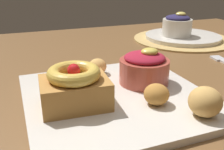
# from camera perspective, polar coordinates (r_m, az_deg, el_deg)

# --- Properties ---
(dining_table) EXTENTS (1.51, 0.93, 0.73)m
(dining_table) POSITION_cam_1_polar(r_m,az_deg,el_deg) (0.66, -2.26, -5.37)
(dining_table) COLOR brown
(dining_table) RESTS_ON ground_plane
(woven_placemat) EXTENTS (0.32, 0.32, 0.00)m
(woven_placemat) POSITION_cam_1_polar(r_m,az_deg,el_deg) (0.91, 14.98, 7.51)
(woven_placemat) COLOR tan
(woven_placemat) RESTS_ON dining_table
(front_plate) EXTENTS (0.30, 0.30, 0.01)m
(front_plate) POSITION_cam_1_polar(r_m,az_deg,el_deg) (0.46, 0.91, -4.82)
(front_plate) COLOR silver
(front_plate) RESTS_ON dining_table
(cake_slice) EXTENTS (0.11, 0.09, 0.07)m
(cake_slice) POSITION_cam_1_polar(r_m,az_deg,el_deg) (0.41, -8.09, -2.63)
(cake_slice) COLOR #B77F3D
(cake_slice) RESTS_ON front_plate
(berry_ramekin) EXTENTS (0.09, 0.09, 0.07)m
(berry_ramekin) POSITION_cam_1_polar(r_m,az_deg,el_deg) (0.49, 7.01, 1.54)
(berry_ramekin) COLOR #B24C3D
(berry_ramekin) RESTS_ON front_plate
(fritter_front) EXTENTS (0.04, 0.04, 0.03)m
(fritter_front) POSITION_cam_1_polar(r_m,az_deg,el_deg) (0.54, -3.13, 1.89)
(fritter_front) COLOR tan
(fritter_front) RESTS_ON front_plate
(fritter_middle) EXTENTS (0.04, 0.04, 0.03)m
(fritter_middle) POSITION_cam_1_polar(r_m,az_deg,el_deg) (0.42, 9.60, -4.13)
(fritter_middle) COLOR #BC7F38
(fritter_middle) RESTS_ON front_plate
(fritter_back) EXTENTS (0.05, 0.05, 0.04)m
(fritter_back) POSITION_cam_1_polar(r_m,az_deg,el_deg) (0.40, 19.50, -5.47)
(fritter_back) COLOR tan
(fritter_back) RESTS_ON front_plate
(fritter_extra) EXTENTS (0.05, 0.04, 0.04)m
(fritter_extra) POSITION_cam_1_polar(r_m,az_deg,el_deg) (0.59, 6.80, 3.60)
(fritter_extra) COLOR tan
(fritter_extra) RESTS_ON front_plate
(back_plate) EXTENTS (0.24, 0.24, 0.01)m
(back_plate) POSITION_cam_1_polar(r_m,az_deg,el_deg) (0.91, 15.03, 8.04)
(back_plate) COLOR silver
(back_plate) RESTS_ON woven_placemat
(back_ramekin) EXTENTS (0.09, 0.09, 0.08)m
(back_ramekin) POSITION_cam_1_polar(r_m,az_deg,el_deg) (0.88, 13.92, 10.39)
(back_ramekin) COLOR silver
(back_ramekin) RESTS_ON back_plate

